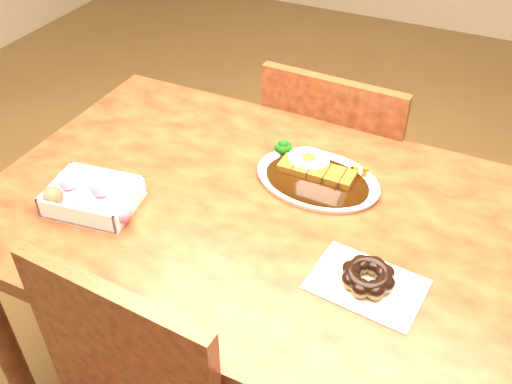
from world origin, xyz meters
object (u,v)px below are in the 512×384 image
at_px(table, 257,240).
at_px(donut_box, 90,196).
at_px(katsu_curry_plate, 316,175).
at_px(pon_de_ring, 368,277).
at_px(chair_far, 338,175).

relative_size(table, donut_box, 5.41).
bearing_deg(katsu_curry_plate, pon_de_ring, -52.31).
relative_size(katsu_curry_plate, donut_box, 1.36).
xyz_separation_m(chair_far, pon_de_ring, (0.25, -0.65, 0.29)).
bearing_deg(pon_de_ring, katsu_curry_plate, 127.69).
relative_size(chair_far, donut_box, 3.92).
bearing_deg(chair_far, pon_de_ring, 113.58).
xyz_separation_m(table, chair_far, (0.03, 0.53, -0.17)).
height_order(chair_far, pon_de_ring, chair_far).
xyz_separation_m(chair_far, donut_box, (-0.36, -0.68, 0.30)).
xyz_separation_m(katsu_curry_plate, donut_box, (-0.41, -0.30, 0.01)).
bearing_deg(chair_far, table, 89.14).
xyz_separation_m(table, donut_box, (-0.33, -0.15, 0.12)).
relative_size(chair_far, pon_de_ring, 3.94).
xyz_separation_m(donut_box, pon_de_ring, (0.61, 0.04, -0.01)).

